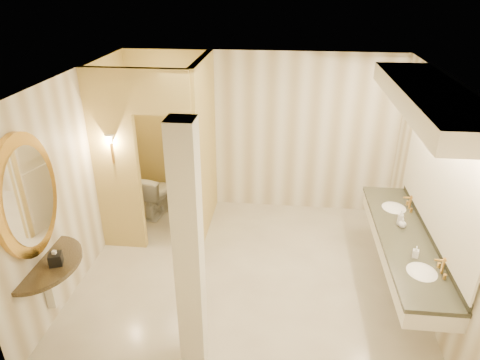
{
  "coord_description": "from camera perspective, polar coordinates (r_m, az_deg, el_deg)",
  "views": [
    {
      "loc": [
        0.4,
        -4.77,
        3.78
      ],
      "look_at": [
        -0.14,
        0.2,
        1.35
      ],
      "focal_mm": 32.0,
      "sensor_mm": 36.0,
      "label": 1
    }
  ],
  "objects": [
    {
      "name": "floor",
      "position": [
        6.09,
        1.1,
        -12.35
      ],
      "size": [
        4.5,
        4.5,
        0.0
      ],
      "primitive_type": "plane",
      "color": "silver",
      "rests_on": "ground"
    },
    {
      "name": "ceiling",
      "position": [
        4.9,
        1.38,
        13.26
      ],
      "size": [
        4.5,
        4.5,
        0.0
      ],
      "primitive_type": "plane",
      "rotation": [
        3.14,
        0.0,
        0.0
      ],
      "color": "white",
      "rests_on": "wall_back"
    },
    {
      "name": "wall_back",
      "position": [
        7.2,
        2.64,
        6.22
      ],
      "size": [
        4.5,
        0.02,
        2.7
      ],
      "primitive_type": "cube",
      "color": "white",
      "rests_on": "floor"
    },
    {
      "name": "wall_front",
      "position": [
        3.7,
        -1.61,
        -15.03
      ],
      "size": [
        4.5,
        0.02,
        2.7
      ],
      "primitive_type": "cube",
      "color": "white",
      "rests_on": "floor"
    },
    {
      "name": "wall_left",
      "position": [
        5.97,
        -20.83,
        0.15
      ],
      "size": [
        0.02,
        4.0,
        2.7
      ],
      "primitive_type": "cube",
      "color": "white",
      "rests_on": "floor"
    },
    {
      "name": "wall_right",
      "position": [
        5.66,
        24.57,
        -1.98
      ],
      "size": [
        0.02,
        4.0,
        2.7
      ],
      "primitive_type": "cube",
      "color": "white",
      "rests_on": "floor"
    },
    {
      "name": "toilet_closet",
      "position": [
        6.4,
        -8.01,
        3.74
      ],
      "size": [
        1.5,
        1.55,
        2.7
      ],
      "color": "#D4BF6F",
      "rests_on": "floor"
    },
    {
      "name": "wall_sconce",
      "position": [
        6.05,
        -16.91,
        5.04
      ],
      "size": [
        0.14,
        0.14,
        0.42
      ],
      "color": "gold",
      "rests_on": "toilet_closet"
    },
    {
      "name": "vanity",
      "position": [
        5.31,
        22.88,
        -0.08
      ],
      "size": [
        0.75,
        2.79,
        2.09
      ],
      "color": "white",
      "rests_on": "floor"
    },
    {
      "name": "console_shelf",
      "position": [
        5.08,
        -25.9,
        -5.51
      ],
      "size": [
        1.05,
        1.05,
        1.98
      ],
      "color": "black",
      "rests_on": "floor"
    },
    {
      "name": "pillar",
      "position": [
        4.18,
        -6.83,
        -9.73
      ],
      "size": [
        0.25,
        0.25,
        2.7
      ],
      "primitive_type": "cube",
      "color": "white",
      "rests_on": "floor"
    },
    {
      "name": "tissue_box",
      "position": [
        5.18,
        -23.37,
        -9.65
      ],
      "size": [
        0.18,
        0.18,
        0.14
      ],
      "primitive_type": "cube",
      "rotation": [
        0.0,
        0.0,
        0.36
      ],
      "color": "black",
      "rests_on": "console_shelf"
    },
    {
      "name": "toilet",
      "position": [
        7.43,
        -11.23,
        -1.85
      ],
      "size": [
        0.55,
        0.8,
        0.75
      ],
      "primitive_type": "imported",
      "rotation": [
        0.0,
        0.0,
        2.96
      ],
      "color": "white",
      "rests_on": "floor"
    },
    {
      "name": "soap_bottle_a",
      "position": [
        5.26,
        22.4,
        -8.85
      ],
      "size": [
        0.08,
        0.08,
        0.14
      ],
      "primitive_type": "imported",
      "rotation": [
        0.0,
        0.0,
        -0.29
      ],
      "color": "beige",
      "rests_on": "vanity"
    },
    {
      "name": "soap_bottle_b",
      "position": [
        5.78,
        20.85,
        -5.39
      ],
      "size": [
        0.11,
        0.11,
        0.12
      ],
      "primitive_type": "imported",
      "rotation": [
        0.0,
        0.0,
        -0.18
      ],
      "color": "silver",
      "rests_on": "vanity"
    },
    {
      "name": "soap_bottle_c",
      "position": [
        5.8,
        20.63,
        -4.72
      ],
      "size": [
        0.11,
        0.11,
        0.21
      ],
      "primitive_type": "imported",
      "rotation": [
        0.0,
        0.0,
        0.36
      ],
      "color": "#C6B28C",
      "rests_on": "vanity"
    }
  ]
}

